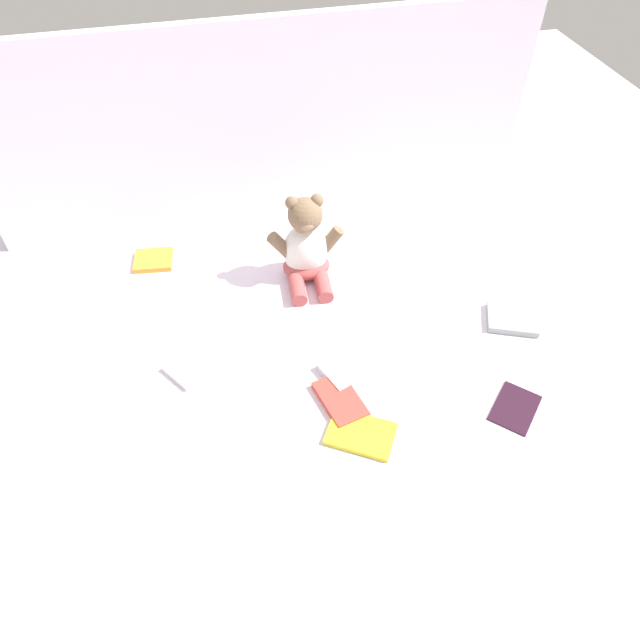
% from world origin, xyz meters
% --- Properties ---
extents(ground_plane, '(3.20, 3.20, 0.00)m').
position_xyz_m(ground_plane, '(0.00, 0.00, 0.00)').
color(ground_plane, silver).
extents(backdrop_drape, '(1.52, 0.03, 0.56)m').
position_xyz_m(backdrop_drape, '(0.00, 0.48, 0.28)').
color(backdrop_drape, silver).
rests_on(backdrop_drape, ground_plane).
extents(teddy_bear, '(0.20, 0.18, 0.24)m').
position_xyz_m(teddy_bear, '(0.04, 0.17, 0.09)').
color(teddy_bear, white).
rests_on(teddy_bear, ground_plane).
extents(book_case_0, '(0.15, 0.14, 0.01)m').
position_xyz_m(book_case_0, '(-0.29, -0.08, 0.01)').
color(book_case_0, white).
rests_on(book_case_0, ground_plane).
extents(book_case_1, '(0.16, 0.13, 0.02)m').
position_xyz_m(book_case_1, '(0.07, -0.18, 0.01)').
color(book_case_1, white).
rests_on(book_case_1, ground_plane).
extents(book_case_2, '(0.17, 0.15, 0.01)m').
position_xyz_m(book_case_2, '(0.04, -0.36, 0.01)').
color(book_case_2, yellow).
rests_on(book_case_2, ground_plane).
extents(book_case_3, '(0.11, 0.10, 0.02)m').
position_xyz_m(book_case_3, '(-0.36, 0.32, 0.01)').
color(book_case_3, orange).
rests_on(book_case_3, ground_plane).
extents(book_case_4, '(0.15, 0.14, 0.02)m').
position_xyz_m(book_case_4, '(0.50, -0.13, 0.01)').
color(book_case_4, '#96A29F').
rests_on(book_case_4, ground_plane).
extents(book_case_5, '(0.15, 0.15, 0.01)m').
position_xyz_m(book_case_5, '(0.39, -0.37, 0.00)').
color(book_case_5, black).
rests_on(book_case_5, ground_plane).
extents(book_case_6, '(0.11, 0.15, 0.02)m').
position_xyz_m(book_case_6, '(0.02, -0.26, 0.01)').
color(book_case_6, '#D34035').
rests_on(book_case_6, ground_plane).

